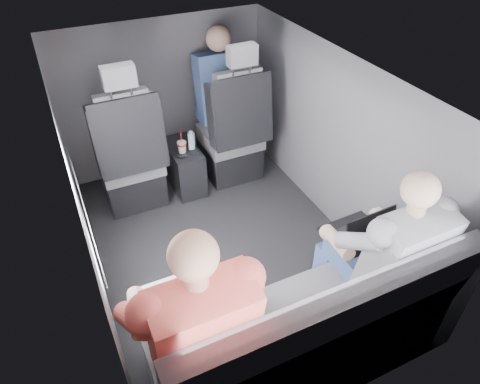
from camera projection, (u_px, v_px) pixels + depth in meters
name	position (u px, v px, depth m)	size (l,w,h in m)	color
floor	(226.00, 249.00, 3.22)	(2.60, 2.60, 0.00)	black
ceiling	(221.00, 78.00, 2.39)	(2.60, 2.60, 0.00)	#B2B2AD
panel_left	(83.00, 214.00, 2.50)	(0.02, 2.60, 1.35)	#56565B
panel_right	(337.00, 145.00, 3.11)	(0.02, 2.60, 1.35)	#56565B
panel_front	(164.00, 97.00, 3.73)	(1.80, 0.02, 1.35)	#56565B
panel_back	(342.00, 332.00, 1.88)	(1.80, 0.02, 1.35)	#56565B
side_window	(86.00, 215.00, 2.15)	(0.02, 0.75, 0.42)	white
seatbelt	(241.00, 104.00, 3.36)	(0.05, 0.01, 0.65)	black
front_seat_left	(131.00, 162.00, 3.42)	(0.52, 0.58, 1.26)	black
front_seat_right	(233.00, 138.00, 3.72)	(0.52, 0.58, 1.26)	black
center_console	(184.00, 167.00, 3.72)	(0.24, 0.48, 0.41)	black
rear_bench	(305.00, 337.00, 2.27)	(1.60, 0.57, 0.92)	#58575C
soda_cup	(182.00, 147.00, 3.49)	(0.08, 0.08, 0.23)	white
water_bottle	(191.00, 141.00, 3.53)	(0.06, 0.06, 0.17)	#9BB5D2
laptop_white	(180.00, 299.00, 2.07)	(0.36, 0.34, 0.27)	silver
laptop_black	(359.00, 232.00, 2.44)	(0.35, 0.31, 0.24)	black
passenger_rear_left	(194.00, 324.00, 1.93)	(0.55, 0.66, 1.29)	#38383E
passenger_rear_right	(382.00, 253.00, 2.32)	(0.50, 0.62, 1.22)	navy
passenger_front_right	(220.00, 88.00, 3.69)	(0.41, 0.41, 0.86)	navy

